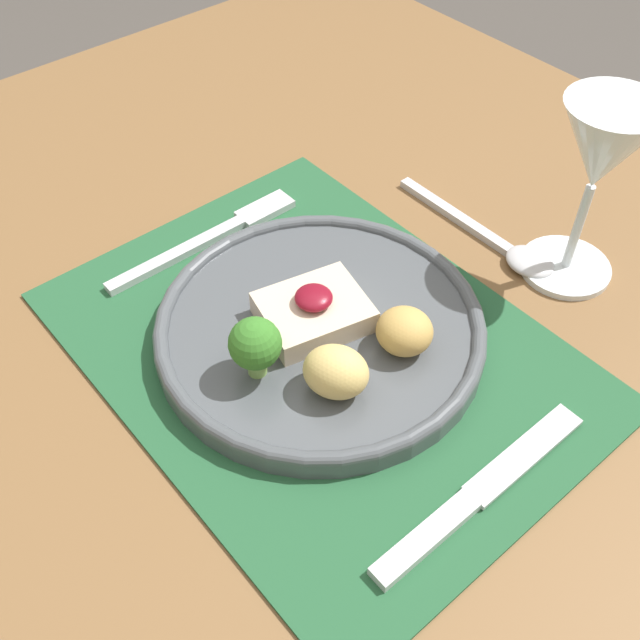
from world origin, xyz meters
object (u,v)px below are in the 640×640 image
fork (217,234)px  wine_glass_near (600,159)px  knife (469,502)px  dinner_plate (321,329)px  spoon (506,247)px

fork → wine_glass_near: bearing=40.6°
knife → wine_glass_near: bearing=115.8°
knife → fork: bearing=177.8°
dinner_plate → spoon: bearing=83.3°
dinner_plate → wine_glass_near: (0.07, 0.22, 0.10)m
wine_glass_near → fork: bearing=-137.7°
dinner_plate → spoon: 0.20m
wine_glass_near → knife: bearing=-66.9°
knife → spoon: size_ratio=1.09×
dinner_plate → fork: (-0.16, 0.01, -0.01)m
dinner_plate → spoon: dinner_plate is taller
spoon → knife: bearing=-52.2°
fork → knife: size_ratio=1.00×
fork → wine_glass_near: wine_glass_near is taller
knife → spoon: (-0.15, 0.21, -0.00)m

